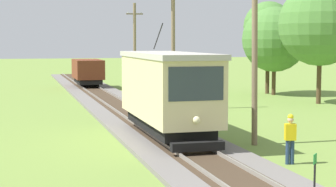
{
  "coord_description": "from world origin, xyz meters",
  "views": [
    {
      "loc": [
        -6.31,
        -10.78,
        4.32
      ],
      "look_at": [
        -0.15,
        11.81,
        2.11
      ],
      "focal_mm": 59.78,
      "sensor_mm": 36.0,
      "label": 1
    }
  ],
  "objects_px": {
    "track_worker": "(290,137)",
    "utility_pole_far": "(135,47)",
    "utility_pole_mid": "(173,45)",
    "tree_right_near": "(274,39)",
    "trackside_signal_marker": "(315,172)",
    "tree_left_near": "(268,27)",
    "freight_car": "(88,71)",
    "utility_pole_near_tram": "(255,42)",
    "red_tram": "(168,90)",
    "tree_left_far": "(320,24)"
  },
  "relations": [
    {
      "from": "freight_car",
      "to": "utility_pole_mid",
      "type": "distance_m",
      "value": 17.75
    },
    {
      "from": "freight_car",
      "to": "utility_pole_far",
      "type": "height_order",
      "value": "utility_pole_far"
    },
    {
      "from": "red_tram",
      "to": "tree_left_far",
      "type": "height_order",
      "value": "tree_left_far"
    },
    {
      "from": "freight_car",
      "to": "utility_pole_far",
      "type": "relative_size",
      "value": 0.7
    },
    {
      "from": "track_worker",
      "to": "tree_left_near",
      "type": "height_order",
      "value": "tree_left_near"
    },
    {
      "from": "utility_pole_near_tram",
      "to": "track_worker",
      "type": "xyz_separation_m",
      "value": [
        -0.31,
        -3.83,
        -3.3
      ]
    },
    {
      "from": "utility_pole_near_tram",
      "to": "track_worker",
      "type": "height_order",
      "value": "utility_pole_near_tram"
    },
    {
      "from": "tree_left_near",
      "to": "freight_car",
      "type": "bearing_deg",
      "value": 146.8
    },
    {
      "from": "utility_pole_mid",
      "to": "trackside_signal_marker",
      "type": "bearing_deg",
      "value": -94.36
    },
    {
      "from": "freight_car",
      "to": "tree_left_far",
      "type": "height_order",
      "value": "tree_left_far"
    },
    {
      "from": "track_worker",
      "to": "utility_pole_near_tram",
      "type": "bearing_deg",
      "value": 8.65
    },
    {
      "from": "tree_left_near",
      "to": "tree_left_far",
      "type": "relative_size",
      "value": 0.91
    },
    {
      "from": "utility_pole_mid",
      "to": "tree_left_far",
      "type": "height_order",
      "value": "tree_left_far"
    },
    {
      "from": "utility_pole_mid",
      "to": "tree_right_near",
      "type": "relative_size",
      "value": 1.12
    },
    {
      "from": "track_worker",
      "to": "tree_left_near",
      "type": "distance_m",
      "value": 27.15
    },
    {
      "from": "utility_pole_near_tram",
      "to": "utility_pole_far",
      "type": "bearing_deg",
      "value": 90.0
    },
    {
      "from": "tree_left_near",
      "to": "trackside_signal_marker",
      "type": "bearing_deg",
      "value": -112.85
    },
    {
      "from": "utility_pole_near_tram",
      "to": "trackside_signal_marker",
      "type": "distance_m",
      "value": 8.57
    },
    {
      "from": "utility_pole_mid",
      "to": "red_tram",
      "type": "bearing_deg",
      "value": -107.06
    },
    {
      "from": "red_tram",
      "to": "track_worker",
      "type": "xyz_separation_m",
      "value": [
        2.9,
        -5.72,
        -1.21
      ]
    },
    {
      "from": "utility_pole_mid",
      "to": "freight_car",
      "type": "bearing_deg",
      "value": 100.52
    },
    {
      "from": "utility_pole_mid",
      "to": "utility_pole_far",
      "type": "xyz_separation_m",
      "value": [
        0.0,
        11.7,
        -0.24
      ]
    },
    {
      "from": "track_worker",
      "to": "tree_left_far",
      "type": "relative_size",
      "value": 0.21
    },
    {
      "from": "utility_pole_far",
      "to": "track_worker",
      "type": "bearing_deg",
      "value": -90.64
    },
    {
      "from": "trackside_signal_marker",
      "to": "track_worker",
      "type": "distance_m",
      "value": 3.99
    },
    {
      "from": "freight_car",
      "to": "trackside_signal_marker",
      "type": "relative_size",
      "value": 4.41
    },
    {
      "from": "freight_car",
      "to": "track_worker",
      "type": "distance_m",
      "value": 33.58
    },
    {
      "from": "utility_pole_mid",
      "to": "tree_left_near",
      "type": "relative_size",
      "value": 1.05
    },
    {
      "from": "utility_pole_mid",
      "to": "utility_pole_far",
      "type": "distance_m",
      "value": 11.7
    },
    {
      "from": "tree_right_near",
      "to": "freight_car",
      "type": "bearing_deg",
      "value": 143.55
    },
    {
      "from": "tree_left_far",
      "to": "tree_right_near",
      "type": "bearing_deg",
      "value": 91.53
    },
    {
      "from": "trackside_signal_marker",
      "to": "track_worker",
      "type": "xyz_separation_m",
      "value": [
        1.21,
        3.79,
        0.32
      ]
    },
    {
      "from": "red_tram",
      "to": "tree_left_near",
      "type": "height_order",
      "value": "tree_left_near"
    },
    {
      "from": "tree_left_near",
      "to": "tree_right_near",
      "type": "bearing_deg",
      "value": -89.46
    },
    {
      "from": "trackside_signal_marker",
      "to": "tree_left_far",
      "type": "distance_m",
      "value": 24.34
    },
    {
      "from": "freight_car",
      "to": "trackside_signal_marker",
      "type": "bearing_deg",
      "value": -87.41
    },
    {
      "from": "utility_pole_near_tram",
      "to": "track_worker",
      "type": "relative_size",
      "value": 4.7
    },
    {
      "from": "utility_pole_mid",
      "to": "utility_pole_near_tram",
      "type": "bearing_deg",
      "value": -90.0
    },
    {
      "from": "trackside_signal_marker",
      "to": "tree_right_near",
      "type": "relative_size",
      "value": 0.17
    },
    {
      "from": "utility_pole_near_tram",
      "to": "tree_left_far",
      "type": "distance_m",
      "value": 16.77
    },
    {
      "from": "utility_pole_near_tram",
      "to": "track_worker",
      "type": "distance_m",
      "value": 5.07
    },
    {
      "from": "utility_pole_far",
      "to": "tree_right_near",
      "type": "xyz_separation_m",
      "value": [
        10.43,
        -4.49,
        0.64
      ]
    },
    {
      "from": "utility_pole_mid",
      "to": "utility_pole_far",
      "type": "relative_size",
      "value": 1.07
    },
    {
      "from": "utility_pole_mid",
      "to": "tree_right_near",
      "type": "distance_m",
      "value": 12.68
    },
    {
      "from": "track_worker",
      "to": "utility_pole_far",
      "type": "bearing_deg",
      "value": 12.64
    },
    {
      "from": "trackside_signal_marker",
      "to": "tree_right_near",
      "type": "bearing_deg",
      "value": 66.26
    },
    {
      "from": "red_tram",
      "to": "utility_pole_near_tram",
      "type": "height_order",
      "value": "utility_pole_near_tram"
    },
    {
      "from": "utility_pole_mid",
      "to": "tree_left_far",
      "type": "xyz_separation_m",
      "value": [
        10.6,
        0.59,
        1.4
      ]
    },
    {
      "from": "utility_pole_far",
      "to": "tree_right_near",
      "type": "height_order",
      "value": "utility_pole_far"
    },
    {
      "from": "utility_pole_near_tram",
      "to": "utility_pole_mid",
      "type": "bearing_deg",
      "value": 90.0
    }
  ]
}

